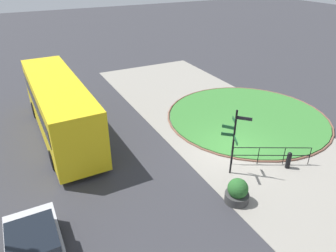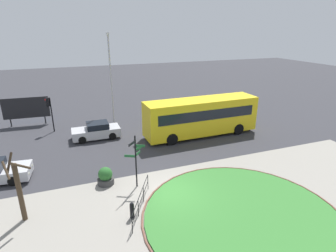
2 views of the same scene
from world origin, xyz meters
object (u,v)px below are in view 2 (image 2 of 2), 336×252
object	(u,v)px
planter_near_signpost	(105,177)
street_tree_bare	(19,189)
signpost_directional	(136,157)
traffic_light_near	(49,107)
billboard_left	(26,108)
bollard_foreground	(132,210)
car_far_lane	(96,131)
lamppost_tall	(111,77)
bus_yellow	(201,116)

from	to	relation	value
planter_near_signpost	street_tree_bare	distance (m)	4.98
signpost_directional	traffic_light_near	size ratio (longest dim) A/B	1.04
traffic_light_near	billboard_left	world-z (taller)	traffic_light_near
bollard_foreground	car_far_lane	distance (m)	11.66
signpost_directional	planter_near_signpost	xyz separation A→B (m)	(-1.74, 0.97, -1.48)
signpost_directional	billboard_left	bearing A→B (deg)	116.31
traffic_light_near	lamppost_tall	distance (m)	6.25
bollard_foreground	lamppost_tall	distance (m)	15.80
lamppost_tall	planter_near_signpost	xyz separation A→B (m)	(-2.50, -11.37, -4.19)
signpost_directional	billboard_left	distance (m)	16.50
bollard_foreground	planter_near_signpost	distance (m)	3.84
lamppost_tall	signpost_directional	bearing A→B (deg)	-93.52
signpost_directional	bollard_foreground	size ratio (longest dim) A/B	3.69
planter_near_signpost	street_tree_bare	world-z (taller)	street_tree_bare
bus_yellow	planter_near_signpost	size ratio (longest dim) A/B	9.12
signpost_directional	bollard_foreground	bearing A→B (deg)	-108.97
bollard_foreground	street_tree_bare	size ratio (longest dim) A/B	0.25
bollard_foreground	street_tree_bare	bearing A→B (deg)	161.13
bus_yellow	car_far_lane	world-z (taller)	bus_yellow
lamppost_tall	car_far_lane	bearing A→B (deg)	-121.19
bus_yellow	car_far_lane	distance (m)	9.31
traffic_light_near	planter_near_signpost	world-z (taller)	traffic_light_near
billboard_left	planter_near_signpost	bearing A→B (deg)	-64.81
lamppost_tall	bus_yellow	bearing A→B (deg)	-41.17
traffic_light_near	bollard_foreground	bearing A→B (deg)	92.78
billboard_left	street_tree_bare	xyz separation A→B (m)	(1.21, -15.82, 0.08)
traffic_light_near	billboard_left	xyz separation A→B (m)	(-2.27, 2.85, -0.65)
billboard_left	street_tree_bare	world-z (taller)	street_tree_bare
car_far_lane	lamppost_tall	world-z (taller)	lamppost_tall
billboard_left	lamppost_tall	bearing A→B (deg)	-13.67
bus_yellow	street_tree_bare	world-z (taller)	street_tree_bare
billboard_left	bus_yellow	bearing A→B (deg)	-26.23
billboard_left	signpost_directional	bearing A→B (deg)	-60.46
car_far_lane	bollard_foreground	bearing A→B (deg)	91.56
signpost_directional	car_far_lane	size ratio (longest dim) A/B	0.83
bus_yellow	street_tree_bare	size ratio (longest dim) A/B	2.81
car_far_lane	lamppost_tall	size ratio (longest dim) A/B	0.47
lamppost_tall	planter_near_signpost	size ratio (longest dim) A/B	7.79
bollard_foreground	billboard_left	size ratio (longest dim) A/B	0.21
traffic_light_near	planter_near_signpost	xyz separation A→B (m)	(3.31, -10.97, -1.90)
signpost_directional	planter_near_signpost	world-z (taller)	signpost_directional
bollard_foreground	billboard_left	distance (m)	18.73
traffic_light_near	planter_near_signpost	distance (m)	11.62
planter_near_signpost	bus_yellow	bearing A→B (deg)	30.20
traffic_light_near	lamppost_tall	world-z (taller)	lamppost_tall
signpost_directional	street_tree_bare	bearing A→B (deg)	-170.40
signpost_directional	planter_near_signpost	bearing A→B (deg)	150.93
bollard_foreground	billboard_left	world-z (taller)	billboard_left
car_far_lane	lamppost_tall	bearing A→B (deg)	-121.51
lamppost_tall	traffic_light_near	bearing A→B (deg)	-176.09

